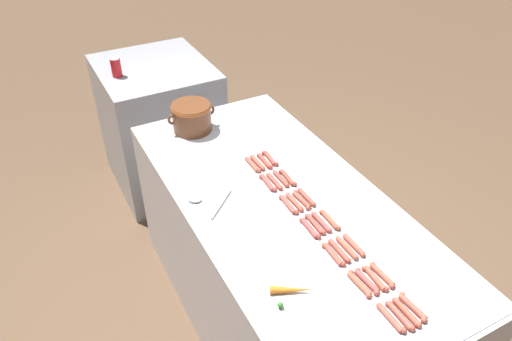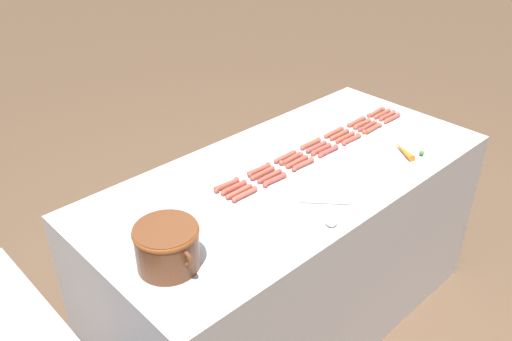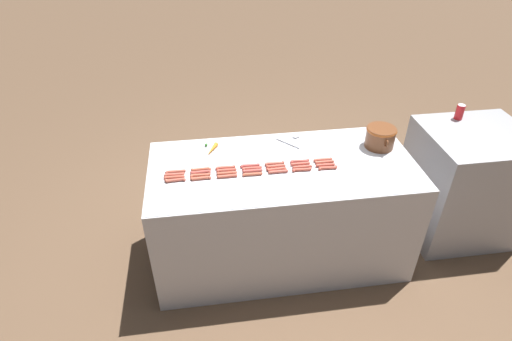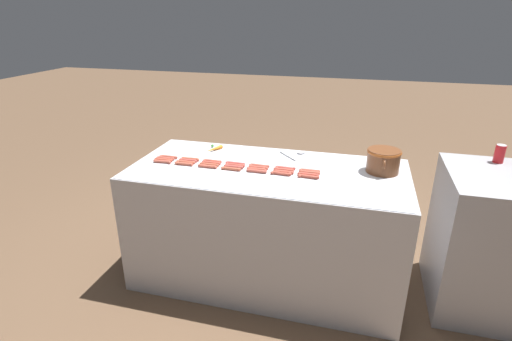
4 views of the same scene
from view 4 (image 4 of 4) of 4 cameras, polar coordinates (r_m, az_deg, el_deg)
ground_plane at (r=3.22m, az=1.51°, el=-14.73°), size 20.00×20.00×0.00m
griddle_counter at (r=2.98m, az=1.60°, el=-7.77°), size 0.90×1.93×0.90m
back_cabinet at (r=3.15m, az=31.81°, el=-8.92°), size 0.74×0.82×0.97m
hot_dog_0 at (r=3.04m, az=-12.48°, el=1.94°), size 0.02×0.14×0.02m
hot_dog_1 at (r=2.96m, az=-9.41°, el=1.66°), size 0.03×0.14×0.02m
hot_dog_2 at (r=2.90m, az=-6.31°, el=1.35°), size 0.03×0.14×0.02m
hot_dog_3 at (r=2.84m, az=-3.01°, el=1.04°), size 0.03×0.14×0.02m
hot_dog_4 at (r=2.79m, az=0.45°, el=0.70°), size 0.03×0.14×0.02m
hot_dog_5 at (r=2.76m, az=4.24°, el=0.36°), size 0.03×0.14×0.02m
hot_dog_6 at (r=2.73m, az=7.74°, el=-0.02°), size 0.03×0.14×0.02m
hot_dog_7 at (r=3.01m, az=-12.91°, el=1.72°), size 0.03×0.14×0.02m
hot_dog_8 at (r=2.94m, az=-9.75°, el=1.45°), size 0.03×0.14×0.02m
hot_dog_9 at (r=2.87m, az=-6.46°, el=1.11°), size 0.03×0.14×0.02m
hot_dog_10 at (r=2.81m, az=-3.03°, el=0.77°), size 0.03×0.14×0.02m
hot_dog_11 at (r=2.76m, az=0.36°, el=0.44°), size 0.03×0.14×0.02m
hot_dog_12 at (r=2.73m, az=4.02°, el=0.11°), size 0.02×0.14×0.02m
hot_dog_13 at (r=2.70m, az=7.73°, el=-0.27°), size 0.02×0.14×0.02m
hot_dog_14 at (r=2.98m, az=-13.18°, el=1.52°), size 0.02×0.14×0.02m
hot_dog_15 at (r=2.91m, az=-10.09°, el=1.21°), size 0.03×0.14×0.02m
hot_dog_16 at (r=2.83m, az=-6.75°, el=0.86°), size 0.02×0.14×0.02m
hot_dog_17 at (r=2.78m, az=-3.25°, el=0.54°), size 0.02×0.14×0.02m
hot_dog_18 at (r=2.73m, az=0.08°, el=0.17°), size 0.03×0.14×0.02m
hot_dog_19 at (r=2.69m, az=3.96°, el=-0.20°), size 0.02×0.14×0.02m
hot_dog_20 at (r=2.67m, az=7.51°, el=-0.56°), size 0.03×0.14×0.02m
hot_dog_21 at (r=2.95m, az=-13.38°, el=1.27°), size 0.03×0.14×0.02m
hot_dog_22 at (r=2.88m, az=-10.37°, el=0.96°), size 0.03×0.14×0.02m
hot_dog_23 at (r=2.80m, az=-7.02°, el=0.60°), size 0.02×0.14×0.02m
hot_dog_24 at (r=2.74m, az=-3.63°, el=0.25°), size 0.03×0.14×0.02m
hot_dog_25 at (r=2.70m, az=0.08°, el=-0.09°), size 0.02×0.14×0.02m
hot_dog_26 at (r=2.66m, az=3.61°, el=-0.44°), size 0.03×0.14×0.02m
hot_dog_27 at (r=2.63m, az=7.57°, el=-0.88°), size 0.03×0.14×0.02m
bean_pot at (r=2.82m, az=17.88°, el=1.51°), size 0.28×0.23×0.16m
serving_spoon at (r=3.06m, az=5.89°, el=2.45°), size 0.23×0.21×0.02m
carrot at (r=3.14m, az=-6.14°, el=3.11°), size 0.17×0.11×0.03m
soda_can at (r=3.15m, az=31.67°, el=2.08°), size 0.07×0.07×0.13m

